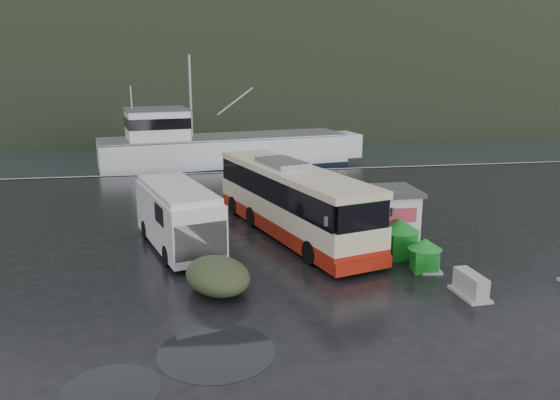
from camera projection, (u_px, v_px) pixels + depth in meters
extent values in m
plane|color=black|center=(261.00, 272.00, 20.49)|extent=(160.00, 160.00, 0.00)
cube|color=black|center=(197.00, 99.00, 125.79)|extent=(300.00, 180.00, 0.02)
cube|color=#999993|center=(224.00, 173.00, 39.63)|extent=(160.00, 0.60, 1.50)
ellipsoid|color=black|center=(212.00, 82.00, 261.42)|extent=(780.00, 540.00, 570.00)
cylinder|color=black|center=(217.00, 352.00, 14.79)|extent=(3.24, 3.24, 0.01)
cylinder|color=black|center=(110.00, 390.00, 13.03)|extent=(2.41, 2.41, 0.01)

